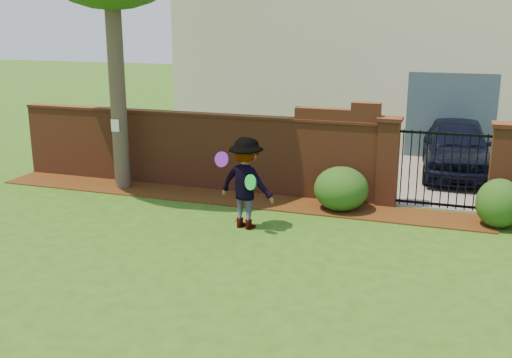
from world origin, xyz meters
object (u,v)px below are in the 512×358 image
(man, at_px, (245,184))
(car, at_px, (457,148))
(frisbee_green, at_px, (250,182))
(frisbee_purple, at_px, (222,159))

(man, bearing_deg, car, -111.64)
(frisbee_green, bearing_deg, car, 58.34)
(man, xyz_separation_m, frisbee_green, (0.21, -0.28, 0.11))
(man, height_order, frisbee_green, man)
(frisbee_green, bearing_deg, frisbee_purple, 164.56)
(car, relative_size, frisbee_green, 14.39)
(car, height_order, frisbee_purple, frisbee_purple)
(frisbee_purple, bearing_deg, car, 53.16)
(car, bearing_deg, frisbee_green, -125.24)
(car, distance_m, frisbee_green, 6.65)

